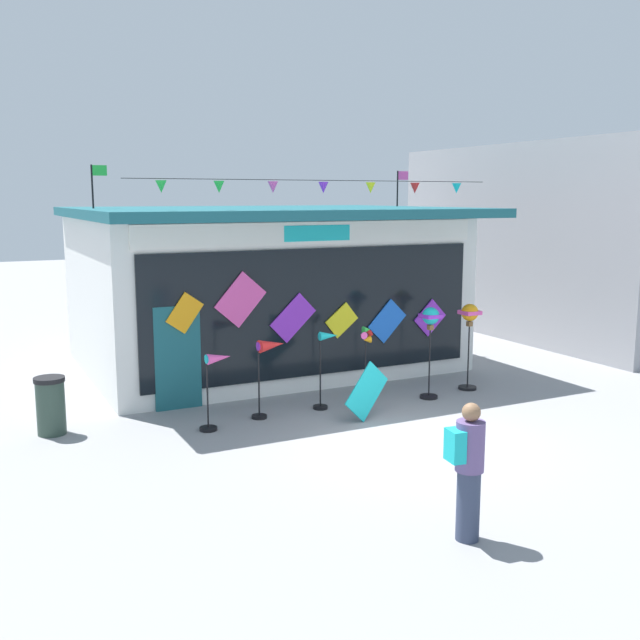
% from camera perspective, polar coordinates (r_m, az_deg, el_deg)
% --- Properties ---
extents(ground_plane, '(80.00, 80.00, 0.00)m').
position_cam_1_polar(ground_plane, '(12.68, 6.61, -9.09)').
color(ground_plane, gray).
extents(kite_shop_building, '(8.61, 7.06, 4.71)m').
position_cam_1_polar(kite_shop_building, '(17.88, -4.51, 2.68)').
color(kite_shop_building, silver).
rests_on(kite_shop_building, ground_plane).
extents(wind_spinner_far_left, '(0.63, 0.31, 1.37)m').
position_cam_1_polar(wind_spinner_far_left, '(12.97, -8.06, -4.39)').
color(wind_spinner_far_left, black).
rests_on(wind_spinner_far_left, ground_plane).
extents(wind_spinner_left, '(0.68, 0.32, 1.47)m').
position_cam_1_polar(wind_spinner_left, '(13.54, -3.93, -2.78)').
color(wind_spinner_left, black).
rests_on(wind_spinner_left, ground_plane).
extents(wind_spinner_center_left, '(0.51, 0.29, 1.50)m').
position_cam_1_polar(wind_spinner_center_left, '(14.10, 0.43, -2.93)').
color(wind_spinner_center_left, black).
rests_on(wind_spinner_center_left, ground_plane).
extents(wind_spinner_center_right, '(0.34, 0.29, 1.54)m').
position_cam_1_polar(wind_spinner_center_right, '(14.53, 3.59, -2.63)').
color(wind_spinner_center_right, black).
rests_on(wind_spinner_center_right, ground_plane).
extents(wind_spinner_right, '(0.36, 0.36, 1.86)m').
position_cam_1_polar(wind_spinner_right, '(14.87, 8.52, -0.58)').
color(wind_spinner_right, black).
rests_on(wind_spinner_right, ground_plane).
extents(wind_spinner_far_right, '(0.38, 0.38, 1.83)m').
position_cam_1_polar(wind_spinner_far_right, '(15.73, 11.47, -0.25)').
color(wind_spinner_far_right, black).
rests_on(wind_spinner_far_right, ground_plane).
extents(person_near_camera, '(0.46, 0.34, 1.68)m').
position_cam_1_polar(person_near_camera, '(8.98, 11.35, -11.17)').
color(person_near_camera, '#333D56').
rests_on(person_near_camera, ground_plane).
extents(trash_bin, '(0.52, 0.52, 1.00)m').
position_cam_1_polar(trash_bin, '(13.50, -20.08, -6.21)').
color(trash_bin, '#2D4238').
rests_on(trash_bin, ground_plane).
extents(display_kite_on_ground, '(1.05, 0.29, 1.05)m').
position_cam_1_polar(display_kite_on_ground, '(13.54, 3.63, -5.52)').
color(display_kite_on_ground, '#19B7BC').
rests_on(display_kite_on_ground, ground_plane).
extents(neighbour_building, '(7.05, 9.58, 5.49)m').
position_cam_1_polar(neighbour_building, '(24.03, 20.24, 5.86)').
color(neighbour_building, '#99999E').
rests_on(neighbour_building, ground_plane).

